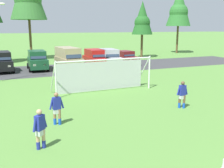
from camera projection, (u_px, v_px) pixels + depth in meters
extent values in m
plane|color=#598C3D|center=(103.00, 94.00, 19.04)|extent=(400.00, 400.00, 0.00)
cube|color=#3D3D3F|center=(63.00, 69.00, 30.47)|extent=(52.00, 8.40, 0.01)
cylinder|color=white|center=(149.00, 73.00, 20.69)|extent=(0.12, 0.12, 2.44)
cylinder|color=white|center=(56.00, 81.00, 17.76)|extent=(0.12, 0.12, 2.44)
cylinder|color=white|center=(106.00, 60.00, 18.96)|extent=(7.32, 0.29, 0.12)
cylinder|color=white|center=(143.00, 70.00, 21.46)|extent=(0.13, 1.95, 2.46)
cylinder|color=white|center=(53.00, 77.00, 18.53)|extent=(0.13, 1.95, 2.46)
cube|color=silver|center=(101.00, 76.00, 20.14)|extent=(6.95, 0.21, 2.20)
cylinder|color=white|center=(223.00, 167.00, 7.09)|extent=(0.14, 0.24, 0.55)
cylinder|color=brown|center=(184.00, 102.00, 15.75)|extent=(0.14, 0.14, 0.80)
cylinder|color=brown|center=(179.00, 101.00, 15.82)|extent=(0.14, 0.14, 0.80)
cylinder|color=blue|center=(184.00, 106.00, 15.80)|extent=(0.15, 0.15, 0.32)
cylinder|color=blue|center=(179.00, 105.00, 15.87)|extent=(0.15, 0.15, 0.32)
cube|color=silver|center=(182.00, 96.00, 15.71)|extent=(0.35, 0.23, 0.28)
cube|color=#232D99|center=(182.00, 90.00, 15.63)|extent=(0.39, 0.25, 0.60)
sphere|color=brown|center=(183.00, 83.00, 15.54)|extent=(0.22, 0.22, 0.22)
cylinder|color=#232D99|center=(186.00, 90.00, 15.71)|extent=(0.23, 0.10, 0.55)
cylinder|color=#232D99|center=(179.00, 91.00, 15.57)|extent=(0.23, 0.10, 0.55)
cylinder|color=tan|center=(44.00, 138.00, 10.56)|extent=(0.14, 0.14, 0.80)
cylinder|color=tan|center=(38.00, 140.00, 10.43)|extent=(0.14, 0.14, 0.80)
cylinder|color=#232D99|center=(44.00, 144.00, 10.62)|extent=(0.15, 0.15, 0.32)
cylinder|color=#232D99|center=(38.00, 146.00, 10.48)|extent=(0.15, 0.15, 0.32)
cube|color=silver|center=(40.00, 132.00, 10.43)|extent=(0.40, 0.39, 0.28)
cube|color=#232D99|center=(40.00, 122.00, 10.35)|extent=(0.44, 0.43, 0.60)
sphere|color=tan|center=(39.00, 112.00, 10.26)|extent=(0.22, 0.22, 0.22)
cylinder|color=#232D99|center=(45.00, 121.00, 10.56)|extent=(0.23, 0.22, 0.55)
cylinder|color=#232D99|center=(35.00, 125.00, 10.15)|extent=(0.23, 0.22, 0.55)
cylinder|color=#936B4C|center=(60.00, 117.00, 13.10)|extent=(0.14, 0.14, 0.80)
cylinder|color=#936B4C|center=(55.00, 117.00, 13.12)|extent=(0.14, 0.14, 0.80)
cylinder|color=blue|center=(60.00, 121.00, 13.15)|extent=(0.15, 0.15, 0.32)
cylinder|color=blue|center=(55.00, 121.00, 13.17)|extent=(0.15, 0.15, 0.32)
cube|color=silver|center=(57.00, 111.00, 13.04)|extent=(0.37, 0.27, 0.28)
cube|color=#232D99|center=(57.00, 103.00, 12.96)|extent=(0.41, 0.30, 0.60)
sphere|color=#936B4C|center=(56.00, 95.00, 12.87)|extent=(0.22, 0.22, 0.22)
cylinder|color=#232D99|center=(62.00, 103.00, 13.06)|extent=(0.24, 0.12, 0.55)
cylinder|color=#232D99|center=(51.00, 104.00, 12.87)|extent=(0.24, 0.12, 0.55)
cube|color=black|center=(2.00, 64.00, 28.53)|extent=(2.18, 4.71, 1.00)
cube|color=black|center=(1.00, 55.00, 28.51)|extent=(1.93, 3.10, 0.84)
cube|color=#28384C|center=(2.00, 57.00, 27.27)|extent=(1.64, 0.48, 0.71)
cube|color=#28384C|center=(10.00, 55.00, 28.89)|extent=(0.20, 2.55, 0.59)
cube|color=white|center=(9.00, 66.00, 26.76)|extent=(0.28, 0.10, 0.20)
cube|color=#B21414|center=(5.00, 61.00, 30.72)|extent=(0.28, 0.10, 0.20)
cylinder|color=black|center=(13.00, 70.00, 27.80)|extent=(0.28, 0.65, 0.64)
cylinder|color=black|center=(10.00, 66.00, 30.29)|extent=(0.28, 0.65, 0.64)
cube|color=#194C2D|center=(38.00, 63.00, 29.73)|extent=(2.04, 4.66, 1.00)
cube|color=#194C2D|center=(37.00, 54.00, 29.72)|extent=(1.84, 3.05, 0.84)
cube|color=#28384C|center=(38.00, 56.00, 28.43)|extent=(1.63, 0.43, 0.71)
cube|color=#28384C|center=(45.00, 54.00, 30.03)|extent=(0.12, 2.55, 0.59)
cube|color=white|center=(45.00, 65.00, 27.85)|extent=(0.28, 0.09, 0.20)
cube|color=white|center=(35.00, 65.00, 27.48)|extent=(0.28, 0.09, 0.20)
cube|color=#B21414|center=(40.00, 60.00, 31.97)|extent=(0.28, 0.09, 0.20)
cube|color=#B21414|center=(31.00, 60.00, 31.60)|extent=(0.28, 0.09, 0.20)
cylinder|color=black|center=(48.00, 68.00, 28.87)|extent=(0.26, 0.65, 0.64)
cylinder|color=black|center=(30.00, 69.00, 28.21)|extent=(0.26, 0.65, 0.64)
cylinder|color=black|center=(45.00, 65.00, 31.47)|extent=(0.26, 0.65, 0.64)
cylinder|color=black|center=(28.00, 66.00, 30.81)|extent=(0.26, 0.65, 0.64)
cube|color=tan|center=(68.00, 62.00, 29.68)|extent=(2.33, 4.94, 1.10)
cube|color=tan|center=(68.00, 52.00, 29.62)|extent=(2.12, 4.23, 1.10)
cube|color=#28384C|center=(73.00, 54.00, 27.91)|extent=(1.70, 0.59, 0.91)
cube|color=#28384C|center=(75.00, 52.00, 30.03)|extent=(0.31, 3.48, 0.77)
cube|color=white|center=(80.00, 64.00, 27.86)|extent=(0.29, 0.10, 0.20)
cube|color=white|center=(71.00, 65.00, 27.38)|extent=(0.29, 0.10, 0.20)
cube|color=#B21414|center=(67.00, 59.00, 31.96)|extent=(0.29, 0.10, 0.20)
cube|color=#B21414|center=(58.00, 60.00, 31.48)|extent=(0.29, 0.10, 0.20)
cylinder|color=black|center=(82.00, 68.00, 28.94)|extent=(0.29, 0.66, 0.64)
cylinder|color=black|center=(64.00, 70.00, 28.06)|extent=(0.29, 0.66, 0.64)
cylinder|color=black|center=(73.00, 65.00, 31.53)|extent=(0.29, 0.66, 0.64)
cylinder|color=black|center=(56.00, 66.00, 30.65)|extent=(0.29, 0.66, 0.64)
cube|color=red|center=(96.00, 61.00, 31.38)|extent=(1.95, 4.62, 1.00)
cube|color=red|center=(95.00, 53.00, 31.36)|extent=(1.78, 3.02, 0.84)
cube|color=#28384C|center=(99.00, 54.00, 30.09)|extent=(1.62, 0.40, 0.71)
cube|color=#28384C|center=(102.00, 53.00, 31.71)|extent=(0.07, 2.55, 0.59)
cube|color=white|center=(107.00, 62.00, 29.54)|extent=(0.28, 0.08, 0.20)
cube|color=white|center=(98.00, 63.00, 29.14)|extent=(0.28, 0.08, 0.20)
cube|color=#B21414|center=(93.00, 58.00, 33.60)|extent=(0.28, 0.08, 0.20)
cube|color=#B21414|center=(86.00, 59.00, 33.19)|extent=(0.28, 0.08, 0.20)
cylinder|color=black|center=(108.00, 66.00, 30.57)|extent=(0.25, 0.64, 0.64)
cylinder|color=black|center=(92.00, 67.00, 29.84)|extent=(0.25, 0.64, 0.64)
cylinder|color=black|center=(99.00, 63.00, 33.13)|extent=(0.25, 0.64, 0.64)
cylinder|color=black|center=(84.00, 64.00, 32.39)|extent=(0.25, 0.64, 0.64)
cube|color=#B2B2BC|center=(109.00, 60.00, 31.79)|extent=(2.23, 4.73, 1.00)
cube|color=#B2B2BC|center=(108.00, 53.00, 31.78)|extent=(1.96, 3.12, 0.84)
cube|color=#28384C|center=(112.00, 54.00, 30.47)|extent=(1.64, 0.50, 0.71)
cube|color=#28384C|center=(115.00, 52.00, 32.06)|extent=(0.23, 2.55, 0.59)
cube|color=white|center=(120.00, 62.00, 29.85)|extent=(0.29, 0.10, 0.20)
cube|color=white|center=(111.00, 62.00, 29.52)|extent=(0.29, 0.10, 0.20)
cube|color=#B21414|center=(107.00, 58.00, 34.04)|extent=(0.29, 0.10, 0.20)
cube|color=#B21414|center=(100.00, 58.00, 33.71)|extent=(0.29, 0.10, 0.20)
cylinder|color=black|center=(120.00, 66.00, 30.87)|extent=(0.29, 0.66, 0.64)
cylinder|color=black|center=(105.00, 66.00, 30.28)|extent=(0.29, 0.66, 0.64)
cylinder|color=black|center=(113.00, 63.00, 33.51)|extent=(0.29, 0.66, 0.64)
cylinder|color=black|center=(98.00, 63.00, 32.92)|extent=(0.29, 0.66, 0.64)
cube|color=maroon|center=(126.00, 59.00, 34.34)|extent=(2.10, 4.32, 0.76)
cube|color=maroon|center=(125.00, 53.00, 34.33)|extent=(1.80, 2.21, 0.64)
cube|color=#28384C|center=(129.00, 54.00, 33.49)|extent=(1.55, 0.42, 0.55)
cube|color=#28384C|center=(131.00, 53.00, 34.70)|extent=(0.17, 1.78, 0.45)
cube|color=white|center=(138.00, 60.00, 32.76)|extent=(0.29, 0.10, 0.20)
cube|color=white|center=(131.00, 60.00, 32.32)|extent=(0.29, 0.10, 0.20)
cube|color=#B21414|center=(121.00, 57.00, 36.35)|extent=(0.29, 0.10, 0.20)
cube|color=#B21414|center=(115.00, 57.00, 35.91)|extent=(0.29, 0.10, 0.20)
cylinder|color=black|center=(137.00, 62.00, 33.69)|extent=(0.29, 0.66, 0.64)
cylinder|color=black|center=(125.00, 63.00, 32.89)|extent=(0.29, 0.66, 0.64)
cylinder|color=black|center=(127.00, 60.00, 35.96)|extent=(0.29, 0.66, 0.64)
cylinder|color=black|center=(115.00, 61.00, 35.16)|extent=(0.29, 0.66, 0.64)
cylinder|color=brown|center=(31.00, 40.00, 39.41)|extent=(0.36, 0.36, 5.79)
cylinder|color=brown|center=(142.00, 46.00, 41.80)|extent=(0.36, 0.36, 3.60)
cone|color=#236023|center=(142.00, 18.00, 40.88)|extent=(3.24, 3.24, 5.04)
sphere|color=#236023|center=(142.00, 23.00, 41.04)|extent=(2.43, 2.43, 2.43)
cylinder|color=brown|center=(177.00, 40.00, 48.70)|extent=(0.36, 0.36, 4.90)
cone|color=#2D702D|center=(179.00, 6.00, 47.45)|extent=(4.41, 4.41, 6.86)
sphere|color=#2D702D|center=(179.00, 12.00, 47.67)|extent=(3.31, 3.31, 3.31)
ellipsoid|color=white|center=(2.00, 4.00, 22.11)|extent=(0.48, 0.28, 0.20)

